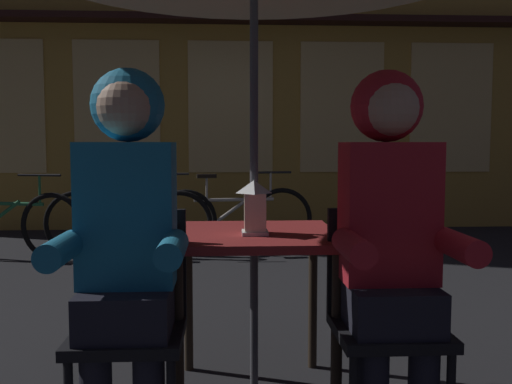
# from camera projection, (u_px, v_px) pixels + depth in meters

# --- Properties ---
(cafe_table) EXTENTS (0.72, 0.72, 0.74)m
(cafe_table) POSITION_uv_depth(u_px,v_px,m) (254.00, 255.00, 2.53)
(cafe_table) COLOR maroon
(cafe_table) RESTS_ON ground_plane
(lantern) EXTENTS (0.11, 0.11, 0.23)m
(lantern) POSITION_uv_depth(u_px,v_px,m) (254.00, 206.00, 2.43)
(lantern) COLOR white
(lantern) RESTS_ON cafe_table
(chair_left) EXTENTS (0.40, 0.40, 0.87)m
(chair_left) POSITION_uv_depth(u_px,v_px,m) (131.00, 314.00, 2.15)
(chair_left) COLOR black
(chair_left) RESTS_ON ground_plane
(chair_right) EXTENTS (0.40, 0.40, 0.87)m
(chair_right) POSITION_uv_depth(u_px,v_px,m) (384.00, 310.00, 2.20)
(chair_right) COLOR black
(chair_right) RESTS_ON ground_plane
(person_left_hooded) EXTENTS (0.45, 0.56, 1.40)m
(person_left_hooded) POSITION_uv_depth(u_px,v_px,m) (126.00, 221.00, 2.06)
(person_left_hooded) COLOR black
(person_left_hooded) RESTS_ON ground_plane
(person_right_hooded) EXTENTS (0.45, 0.56, 1.40)m
(person_right_hooded) POSITION_uv_depth(u_px,v_px,m) (390.00, 220.00, 2.12)
(person_right_hooded) COLOR black
(person_right_hooded) RESTS_ON ground_plane
(bicycle_nearest) EXTENTS (1.65, 0.41, 0.84)m
(bicycle_nearest) POSITION_uv_depth(u_px,v_px,m) (4.00, 224.00, 5.61)
(bicycle_nearest) COLOR black
(bicycle_nearest) RESTS_ON ground_plane
(bicycle_second) EXTENTS (1.68, 0.08, 0.84)m
(bicycle_second) POSITION_uv_depth(u_px,v_px,m) (128.00, 222.00, 5.75)
(bicycle_second) COLOR black
(bicycle_second) RESTS_ON ground_plane
(bicycle_third) EXTENTS (1.67, 0.27, 0.84)m
(bicycle_third) POSITION_uv_depth(u_px,v_px,m) (234.00, 218.00, 6.01)
(bicycle_third) COLOR black
(bicycle_third) RESTS_ON ground_plane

